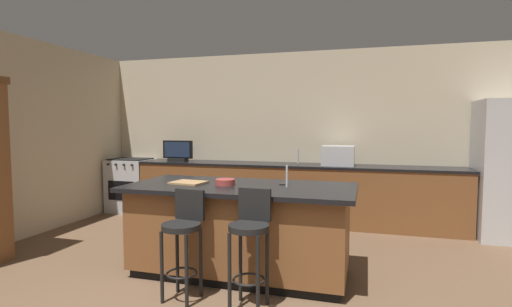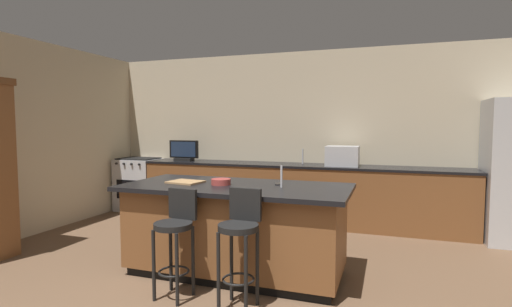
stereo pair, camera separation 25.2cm
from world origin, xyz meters
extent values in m
cube|color=beige|center=(0.00, 4.34, 1.36)|extent=(7.36, 0.12, 2.73)
cube|color=beige|center=(-3.48, 2.17, 1.36)|extent=(0.12, 4.74, 2.73)
cube|color=brown|center=(-0.09, 3.96, 0.45)|extent=(5.09, 0.60, 0.89)
cube|color=black|center=(-0.09, 3.96, 0.91)|extent=(5.11, 0.62, 0.04)
cube|color=black|center=(-0.21, 1.73, 0.04)|extent=(2.08, 0.83, 0.09)
cube|color=brown|center=(-0.21, 1.73, 0.49)|extent=(2.16, 0.91, 0.79)
cube|color=black|center=(-0.21, 1.73, 0.90)|extent=(2.32, 1.07, 0.04)
cube|color=#B7BABF|center=(-3.01, 3.96, 0.46)|extent=(0.72, 0.60, 0.93)
cube|color=black|center=(-3.01, 3.66, 0.42)|extent=(0.50, 0.01, 0.33)
cube|color=black|center=(-3.01, 3.96, 0.94)|extent=(0.64, 0.50, 0.02)
cylinder|color=black|center=(-3.25, 3.65, 0.87)|extent=(0.04, 0.03, 0.04)
cylinder|color=black|center=(-3.09, 3.65, 0.87)|extent=(0.04, 0.03, 0.04)
cylinder|color=black|center=(-2.93, 3.65, 0.87)|extent=(0.04, 0.03, 0.04)
cylinder|color=black|center=(-2.77, 3.65, 0.87)|extent=(0.04, 0.03, 0.04)
cube|color=#B7BABF|center=(0.62, 3.96, 1.08)|extent=(0.48, 0.36, 0.30)
cube|color=black|center=(-2.05, 3.91, 0.95)|extent=(0.32, 0.16, 0.05)
cube|color=black|center=(-2.05, 3.91, 1.13)|extent=(0.53, 0.05, 0.30)
cube|color=#1E2D47|center=(-2.05, 3.88, 1.13)|extent=(0.47, 0.01, 0.26)
cylinder|color=#B2B2B7|center=(-0.01, 4.06, 1.05)|extent=(0.02, 0.02, 0.24)
cylinder|color=#B2B2B7|center=(0.28, 1.73, 1.04)|extent=(0.02, 0.02, 0.22)
cylinder|color=black|center=(-0.51, 1.01, 0.66)|extent=(0.34, 0.34, 0.05)
cube|color=black|center=(-0.50, 1.16, 0.82)|extent=(0.29, 0.06, 0.28)
cylinder|color=black|center=(-0.64, 0.90, 0.32)|extent=(0.03, 0.03, 0.63)
cylinder|color=black|center=(-0.40, 0.88, 0.32)|extent=(0.03, 0.03, 0.63)
cylinder|color=black|center=(-0.62, 1.14, 0.32)|extent=(0.03, 0.03, 0.63)
cylinder|color=black|center=(-0.38, 1.12, 0.32)|extent=(0.03, 0.03, 0.63)
torus|color=black|center=(-0.51, 1.01, 0.24)|extent=(0.28, 0.28, 0.02)
cylinder|color=black|center=(0.11, 1.01, 0.69)|extent=(0.34, 0.34, 0.05)
cube|color=black|center=(0.11, 1.16, 0.86)|extent=(0.29, 0.05, 0.28)
cylinder|color=black|center=(-0.02, 0.89, 0.33)|extent=(0.03, 0.03, 0.67)
cylinder|color=black|center=(0.22, 0.88, 0.33)|extent=(0.03, 0.03, 0.67)
cylinder|color=black|center=(-0.01, 1.14, 0.33)|extent=(0.03, 0.03, 0.67)
cylinder|color=black|center=(0.24, 1.12, 0.33)|extent=(0.03, 0.03, 0.67)
torus|color=black|center=(0.11, 1.01, 0.25)|extent=(0.28, 0.28, 0.02)
cylinder|color=#993833|center=(-0.36, 1.70, 0.96)|extent=(0.20, 0.20, 0.06)
cube|color=black|center=(0.19, 1.93, 0.93)|extent=(0.11, 0.16, 0.01)
cube|color=black|center=(-0.44, 1.92, 0.94)|extent=(0.13, 0.16, 0.02)
cube|color=#A87F51|center=(-0.77, 1.70, 0.93)|extent=(0.38, 0.32, 0.02)
camera|label=1|loc=(1.03, -1.99, 1.54)|focal=27.07mm
camera|label=2|loc=(1.27, -1.91, 1.54)|focal=27.07mm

